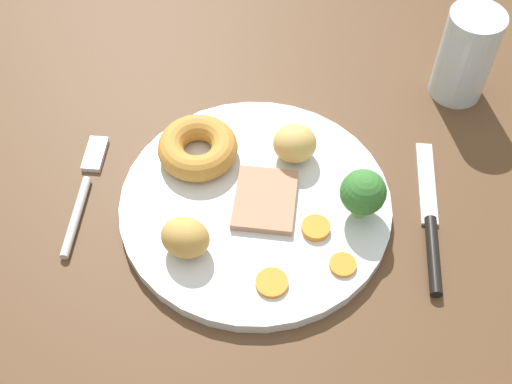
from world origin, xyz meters
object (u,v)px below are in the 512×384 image
at_px(dinner_plate, 256,202).
at_px(water_glass, 466,55).
at_px(meat_slice_main, 265,198).
at_px(knife, 431,227).
at_px(carrot_coin_back, 343,265).
at_px(broccoli_floret, 363,192).
at_px(roast_potato_right, 295,143).
at_px(carrot_coin_side, 272,283).
at_px(yorkshire_pudding, 198,148).
at_px(roast_potato_left, 185,238).
at_px(carrot_coin_front, 316,228).
at_px(fork, 84,190).

height_order(dinner_plate, water_glass, water_glass).
bearing_deg(meat_slice_main, knife, -1.98).
distance_m(carrot_coin_back, broccoli_floret, 0.07).
distance_m(roast_potato_right, water_glass, 0.22).
xyz_separation_m(dinner_plate, carrot_coin_back, (0.09, -0.07, 0.01)).
height_order(roast_potato_right, water_glass, water_glass).
bearing_deg(carrot_coin_side, water_glass, 57.47).
relative_size(yorkshire_pudding, roast_potato_left, 1.79).
bearing_deg(carrot_coin_back, carrot_coin_front, 127.07).
relative_size(yorkshire_pudding, carrot_coin_side, 2.76).
bearing_deg(yorkshire_pudding, carrot_coin_front, -30.85).
xyz_separation_m(yorkshire_pudding, carrot_coin_front, (0.13, -0.08, -0.01)).
height_order(carrot_coin_back, water_glass, water_glass).
height_order(broccoli_floret, water_glass, water_glass).
xyz_separation_m(meat_slice_main, broccoli_floret, (0.09, -0.00, 0.03)).
bearing_deg(roast_potato_right, carrot_coin_side, -92.40).
bearing_deg(yorkshire_pudding, dinner_plate, -34.74).
xyz_separation_m(carrot_coin_back, carrot_coin_side, (-0.06, -0.03, 0.00)).
distance_m(roast_potato_left, carrot_coin_side, 0.09).
height_order(yorkshire_pudding, carrot_coin_front, yorkshire_pudding).
bearing_deg(yorkshire_pudding, roast_potato_left, -85.56).
height_order(broccoli_floret, knife, broccoli_floret).
bearing_deg(dinner_plate, carrot_coin_front, -26.29).
height_order(meat_slice_main, fork, meat_slice_main).
bearing_deg(carrot_coin_back, knife, 35.28).
distance_m(meat_slice_main, knife, 0.17).
bearing_deg(yorkshire_pudding, knife, -12.49).
bearing_deg(water_glass, meat_slice_main, -135.89).
height_order(roast_potato_left, carrot_coin_side, roast_potato_left).
distance_m(dinner_plate, carrot_coin_back, 0.11).
distance_m(carrot_coin_front, fork, 0.24).
bearing_deg(water_glass, roast_potato_right, -143.07).
xyz_separation_m(carrot_coin_front, broccoli_floret, (0.04, 0.03, 0.03)).
bearing_deg(carrot_coin_back, meat_slice_main, 140.60).
height_order(roast_potato_left, water_glass, water_glass).
height_order(carrot_coin_front, fork, carrot_coin_front).
bearing_deg(knife, yorkshire_pudding, 75.43).
height_order(fork, knife, knife).
distance_m(carrot_coin_back, knife, 0.11).
height_order(dinner_plate, carrot_coin_back, carrot_coin_back).
bearing_deg(carrot_coin_back, dinner_plate, 143.05).
height_order(yorkshire_pudding, broccoli_floret, broccoli_floret).
relative_size(dinner_plate, carrot_coin_back, 10.73).
distance_m(yorkshire_pudding, fork, 0.12).
height_order(roast_potato_left, broccoli_floret, broccoli_floret).
relative_size(yorkshire_pudding, knife, 0.45).
distance_m(dinner_plate, broccoli_floret, 0.11).
bearing_deg(meat_slice_main, fork, -179.17).
bearing_deg(broccoli_floret, water_glass, 61.43).
relative_size(dinner_plate, carrot_coin_front, 9.79).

